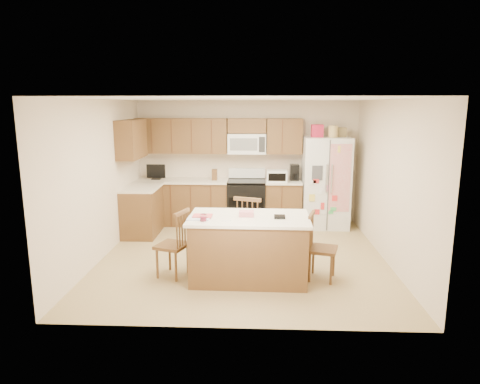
{
  "coord_description": "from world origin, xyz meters",
  "views": [
    {
      "loc": [
        0.23,
        -6.55,
        2.41
      ],
      "look_at": [
        -0.07,
        0.35,
        1.0
      ],
      "focal_mm": 32.0,
      "sensor_mm": 36.0,
      "label": 1
    }
  ],
  "objects_px": {
    "windsor_chair_back": "(250,230)",
    "windsor_chair_left": "(174,245)",
    "stove": "(247,202)",
    "refrigerator": "(325,181)",
    "windsor_chair_right": "(321,248)",
    "island": "(249,248)"
  },
  "relations": [
    {
      "from": "island",
      "to": "windsor_chair_back",
      "type": "bearing_deg",
      "value": 89.29
    },
    {
      "from": "refrigerator",
      "to": "windsor_chair_back",
      "type": "bearing_deg",
      "value": -125.77
    },
    {
      "from": "island",
      "to": "stove",
      "type": "bearing_deg",
      "value": 92.22
    },
    {
      "from": "island",
      "to": "windsor_chair_right",
      "type": "relative_size",
      "value": 1.76
    },
    {
      "from": "windsor_chair_right",
      "to": "refrigerator",
      "type": "bearing_deg",
      "value": 80.39
    },
    {
      "from": "refrigerator",
      "to": "windsor_chair_right",
      "type": "bearing_deg",
      "value": -99.61
    },
    {
      "from": "refrigerator",
      "to": "windsor_chair_left",
      "type": "relative_size",
      "value": 2.09
    },
    {
      "from": "refrigerator",
      "to": "island",
      "type": "xyz_separation_m",
      "value": [
        -1.46,
        -2.74,
        -0.46
      ]
    },
    {
      "from": "stove",
      "to": "windsor_chair_right",
      "type": "distance_m",
      "value": 2.98
    },
    {
      "from": "windsor_chair_left",
      "to": "windsor_chair_back",
      "type": "height_order",
      "value": "windsor_chair_back"
    },
    {
      "from": "island",
      "to": "windsor_chair_right",
      "type": "height_order",
      "value": "island"
    },
    {
      "from": "refrigerator",
      "to": "windsor_chair_back",
      "type": "height_order",
      "value": "refrigerator"
    },
    {
      "from": "stove",
      "to": "windsor_chair_back",
      "type": "xyz_separation_m",
      "value": [
        0.12,
        -2.08,
        0.02
      ]
    },
    {
      "from": "windsor_chair_back",
      "to": "windsor_chair_right",
      "type": "bearing_deg",
      "value": -34.4
    },
    {
      "from": "refrigerator",
      "to": "island",
      "type": "height_order",
      "value": "refrigerator"
    },
    {
      "from": "stove",
      "to": "island",
      "type": "xyz_separation_m",
      "value": [
        0.11,
        -2.8,
        -0.02
      ]
    },
    {
      "from": "stove",
      "to": "windsor_chair_back",
      "type": "bearing_deg",
      "value": -86.76
    },
    {
      "from": "windsor_chair_back",
      "to": "windsor_chair_left",
      "type": "bearing_deg",
      "value": -148.18
    },
    {
      "from": "refrigerator",
      "to": "windsor_chair_right",
      "type": "xyz_separation_m",
      "value": [
        -0.46,
        -2.7,
        -0.47
      ]
    },
    {
      "from": "stove",
      "to": "refrigerator",
      "type": "distance_m",
      "value": 1.63
    },
    {
      "from": "stove",
      "to": "windsor_chair_right",
      "type": "height_order",
      "value": "stove"
    },
    {
      "from": "island",
      "to": "windsor_chair_left",
      "type": "distance_m",
      "value": 1.07
    }
  ]
}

